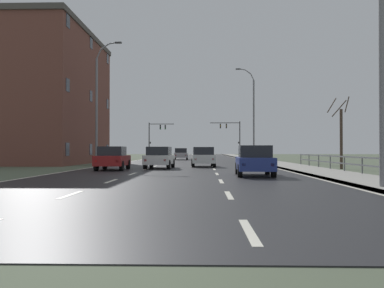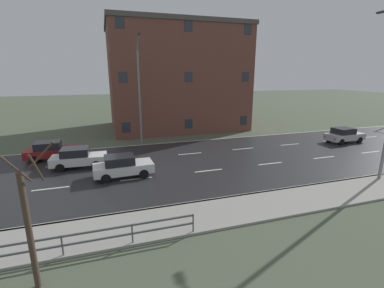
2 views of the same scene
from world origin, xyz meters
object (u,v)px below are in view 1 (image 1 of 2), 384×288
car_far_right (181,154)px  car_near_right (203,157)px  traffic_signal_left (155,134)px  street_lamp_midground (253,115)px  traffic_signal_right (232,133)px  street_lamp_foreground (378,30)px  car_near_left (159,157)px  brick_building (33,98)px  car_far_left (254,160)px  car_mid_centre (113,158)px  street_lamp_left_bank (98,104)px

car_far_right → car_near_right: 23.29m
traffic_signal_left → car_near_right: (8.42, -39.59, -3.36)m
street_lamp_midground → traffic_signal_right: (-0.84, 22.55, -1.15)m
street_lamp_midground → street_lamp_foreground: bearing=-90.0°
traffic_signal_left → car_near_left: size_ratio=1.47×
street_lamp_foreground → brick_building: 35.66m
street_lamp_midground → car_far_right: bearing=144.8°
street_lamp_foreground → street_lamp_midground: 35.66m
traffic_signal_right → car_near_right: traffic_signal_right is taller
car_far_left → car_near_right: bearing=104.8°
traffic_signal_right → car_near_left: size_ratio=1.51×
car_mid_centre → car_near_left: bearing=38.6°
car_near_left → brick_building: size_ratio=0.24×
traffic_signal_left → brick_building: bearing=-105.6°
street_lamp_midground → brick_building: 24.55m
street_lamp_left_bank → traffic_signal_left: size_ratio=1.75×
street_lamp_foreground → street_lamp_midground: bearing=90.0°
car_far_right → brick_building: bearing=-136.1°
car_far_left → car_far_right: bearing=101.2°
brick_building → car_near_right: bearing=-26.1°
street_lamp_left_bank → car_far_right: size_ratio=2.56×
traffic_signal_left → car_far_left: size_ratio=1.47×
street_lamp_left_bank → car_far_right: street_lamp_left_bank is taller
car_far_left → car_near_right: same height
car_far_right → car_mid_centre: same height
car_far_right → car_far_left: same height
car_near_right → brick_building: brick_building is taller
brick_building → traffic_signal_right: bearing=54.4°
street_lamp_foreground → car_far_left: 9.20m
street_lamp_midground → street_lamp_left_bank: street_lamp_midground is taller
street_lamp_midground → street_lamp_left_bank: 20.66m
street_lamp_midground → car_near_right: 18.42m
car_mid_centre → brick_building: bearing=127.5°
car_far_right → car_far_left: 35.13m
traffic_signal_left → car_far_right: size_ratio=1.47×
street_lamp_midground → car_far_right: size_ratio=2.67×
car_near_left → car_mid_centre: size_ratio=1.01×
car_near_right → street_lamp_foreground: bearing=-75.1°
street_lamp_left_bank → brick_building: 10.04m
street_lamp_left_bank → car_far_right: (6.03, 20.54, -4.45)m
street_lamp_left_bank → traffic_signal_right: bearing=69.0°
brick_building → car_mid_centre: bearing=-51.3°
street_lamp_midground → traffic_signal_left: (-14.33, 22.77, -1.30)m
traffic_signal_left → car_near_right: bearing=-78.0°
street_lamp_foreground → car_mid_centre: size_ratio=2.65×
street_lamp_foreground → car_near_right: size_ratio=2.63×
car_near_left → traffic_signal_right: bearing=81.6°
traffic_signal_right → traffic_signal_left: bearing=179.0°
traffic_signal_right → brick_building: brick_building is taller
street_lamp_midground → car_far_left: bearing=-96.6°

